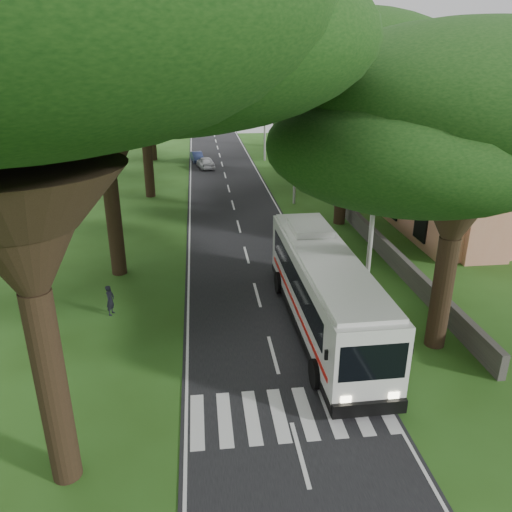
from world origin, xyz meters
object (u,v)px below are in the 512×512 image
Objects in this scene: coach_bus at (324,289)px; distant_car_a at (206,162)px; pole_mid at (295,157)px; church at (456,155)px; pole_far at (265,127)px; pedestrian at (110,300)px; distant_car_b at (197,157)px; pole_near at (371,232)px.

coach_bus is 38.21m from distant_car_a.
pole_mid is 1.97× the size of distant_car_a.
pole_far is (-12.36, 24.45, -0.73)m from church.
distant_car_b is at bearing 10.84° from pedestrian.
pole_near reaches higher than distant_car_b.
distant_car_a is at bearing -85.61° from distant_car_b.
church is at bearing -58.34° from distant_car_b.
church reaches higher than distant_car_a.
distant_car_a is 4.25m from distant_car_b.
pole_far is (0.00, 20.00, 0.00)m from pole_mid.
pole_mid and pole_far have the same top height.
distant_car_a reaches higher than distant_car_b.
pedestrian is (-5.67, -35.22, 0.08)m from distant_car_a.
church reaches higher than pole_near.
pedestrian is (-13.20, 0.71, -3.38)m from pole_near.
coach_bus is 8.32× the size of pedestrian.
distant_car_a is (-7.54, 35.93, -3.46)m from pole_near.
pole_near reaches higher than distant_car_a.
pole_mid is 0.60× the size of coach_bus.
pole_mid is at bearing -16.73° from pedestrian.
pole_mid reaches higher than coach_bus.
coach_bus is (-15.16, -17.50, -2.79)m from church.
church is 19.88m from pole_near.
church is 5.92× the size of distant_car_a.
pole_far is (0.00, 40.00, 0.00)m from pole_near.
pole_far is 9.24m from distant_car_a.
pedestrian is (-13.20, -19.29, -3.38)m from pole_mid.
church is 14.94× the size of pedestrian.
pole_far is at bearing 85.57° from coach_bus.
pole_mid is at bearing 160.19° from church.
pedestrian is (-13.20, -39.29, -3.38)m from pole_far.
distant_car_a is 1.12× the size of distant_car_b.
coach_bus reaches higher than distant_car_b.
pole_far is 2.21× the size of distant_car_b.
distant_car_a is (-4.73, 37.89, -1.40)m from coach_bus.
pole_near and pole_mid have the same top height.
church reaches higher than pole_far.
pedestrian is (-4.70, -39.36, 0.18)m from distant_car_b.
distant_car_b is (-20.86, 24.52, -4.28)m from church.
church is 13.16m from pole_mid.
pole_mid is (0.00, 20.00, 0.00)m from pole_near.
church is 29.84m from pedestrian.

